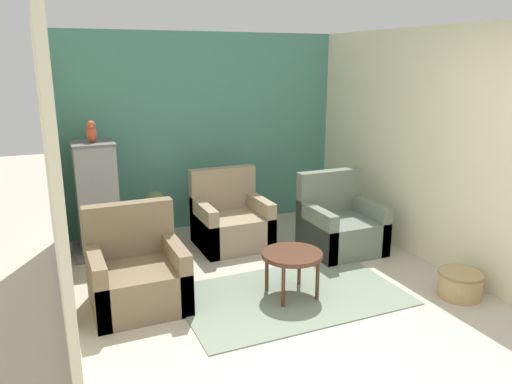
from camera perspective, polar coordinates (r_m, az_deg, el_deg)
name	(u,v)px	position (r m, az deg, el deg)	size (l,w,h in m)	color
ground_plane	(349,361)	(4.00, 10.60, -18.42)	(20.00, 20.00, 0.00)	beige
wall_back_accent	(202,132)	(6.60, -6.22, 6.83)	(3.85, 0.06, 2.52)	#4C897A
wall_left	(51,172)	(4.56, -22.38, 2.12)	(0.06, 3.48, 2.52)	beige
wall_right	(408,143)	(5.96, 16.99, 5.40)	(0.06, 3.48, 2.52)	beige
area_rug	(291,295)	(4.86, 4.05, -11.67)	(2.08, 1.29, 0.01)	gray
coffee_table	(292,258)	(4.70, 4.14, -7.48)	(0.57, 0.57, 0.44)	#512D1E
armchair_left	(137,276)	(4.70, -13.45, -9.31)	(0.82, 0.76, 0.90)	#7A664C
armchair_right	(340,227)	(5.93, 9.59, -3.93)	(0.82, 0.76, 0.90)	slate
armchair_middle	(231,222)	(6.01, -2.90, -3.48)	(0.82, 0.76, 0.90)	#9E896B
birdcage	(97,201)	(5.95, -17.69, -0.94)	(0.60, 0.60, 1.29)	slate
parrot	(91,132)	(5.80, -18.30, 6.51)	(0.11, 0.20, 0.24)	#D14C2D
potted_plant	(156,217)	(6.13, -11.40, -2.86)	(0.30, 0.29, 0.67)	brown
wicker_basket	(460,283)	(5.16, 22.31, -9.64)	(0.42, 0.42, 0.24)	tan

